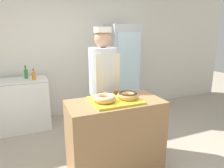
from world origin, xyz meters
The scene contains 12 objects.
wall_back centered at (0.00, 2.13, 1.35)m, with size 8.00×0.06×2.70m.
display_counter centered at (0.00, 0.00, 0.47)m, with size 1.11×0.55×0.93m.
serving_tray centered at (0.00, 0.00, 0.94)m, with size 0.55×0.45×0.02m.
donut_light_glaze centered at (-0.14, -0.03, 1.00)m, with size 0.25×0.25×0.07m.
donut_chocolate_glaze centered at (0.14, -0.03, 1.00)m, with size 0.25×0.25×0.07m.
brownie_back_left centered at (-0.11, 0.17, 0.97)m, with size 0.08×0.08×0.03m.
brownie_back_right centered at (0.11, 0.17, 0.97)m, with size 0.08×0.08×0.03m.
baker_person centered at (0.07, 0.59, 0.93)m, with size 0.40×0.40×1.77m.
beverage_fridge centered at (0.91, 1.75, 0.93)m, with size 0.59×0.65×1.86m.
chest_freezer centered at (-1.08, 1.76, 0.46)m, with size 0.95×0.59×0.91m.
bottle_green centered at (-0.95, 1.83, 0.99)m, with size 0.06×0.06×0.23m.
bottle_orange centered at (-0.82, 1.65, 0.98)m, with size 0.06×0.06×0.19m.
Camera 1 is at (-0.87, -1.99, 1.68)m, focal length 32.00 mm.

